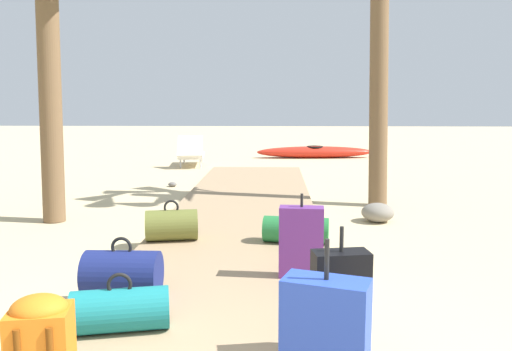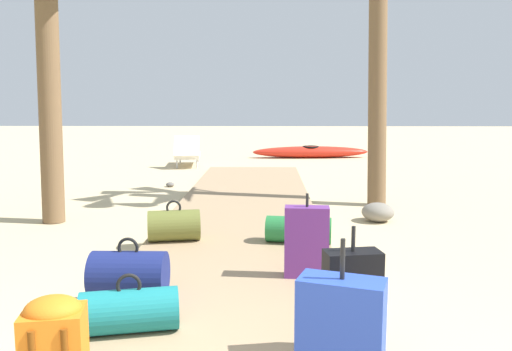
% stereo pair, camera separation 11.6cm
% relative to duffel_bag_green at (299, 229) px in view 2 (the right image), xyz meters
% --- Properties ---
extents(ground_plane, '(60.00, 60.00, 0.00)m').
position_rel_duffel_bag_green_xyz_m(ground_plane, '(-0.67, 0.26, -0.22)').
color(ground_plane, '#D1BA8C').
extents(boardwalk, '(2.01, 10.77, 0.08)m').
position_rel_duffel_bag_green_xyz_m(boardwalk, '(-0.67, 1.33, -0.18)').
color(boardwalk, tan).
rests_on(boardwalk, ground).
extents(duffel_bag_green, '(0.73, 0.38, 0.39)m').
position_rel_duffel_bag_green_xyz_m(duffel_bag_green, '(0.00, 0.00, 0.00)').
color(duffel_bag_green, '#237538').
rests_on(duffel_bag_green, boardwalk).
extents(duffel_bag_olive, '(0.61, 0.44, 0.45)m').
position_rel_duffel_bag_green_xyz_m(duffel_bag_olive, '(-1.36, 0.05, 0.03)').
color(duffel_bag_olive, olive).
rests_on(duffel_bag_olive, boardwalk).
extents(backpack_orange, '(0.34, 0.31, 0.53)m').
position_rel_duffel_bag_green_xyz_m(backpack_orange, '(-1.42, -3.03, 0.14)').
color(backpack_orange, orange).
rests_on(backpack_orange, boardwalk).
extents(duffel_bag_navy, '(0.57, 0.37, 0.48)m').
position_rel_duffel_bag_green_xyz_m(duffel_bag_navy, '(-1.41, -1.65, 0.04)').
color(duffel_bag_navy, navy).
rests_on(duffel_bag_navy, boardwalk).
extents(suitcase_blue, '(0.46, 0.33, 0.85)m').
position_rel_duffel_bag_green_xyz_m(suitcase_blue, '(0.02, -3.06, 0.18)').
color(suitcase_blue, '#2847B7').
rests_on(suitcase_blue, boardwalk).
extents(suitcase_black, '(0.35, 0.22, 0.79)m').
position_rel_duffel_bag_green_xyz_m(suitcase_black, '(0.16, -2.56, 0.18)').
color(suitcase_black, black).
rests_on(suitcase_black, boardwalk).
extents(duffel_bag_teal, '(0.68, 0.42, 0.40)m').
position_rel_duffel_bag_green_xyz_m(duffel_bag_teal, '(-1.24, -2.26, 0.00)').
color(duffel_bag_teal, '#197A7F').
rests_on(duffel_bag_teal, boardwalk).
extents(suitcase_purple, '(0.39, 0.19, 0.73)m').
position_rel_duffel_bag_green_xyz_m(suitcase_purple, '(0.00, -1.12, 0.17)').
color(suitcase_purple, '#6B2D84').
rests_on(suitcase_purple, boardwalk).
extents(lounge_chair, '(0.75, 1.60, 0.78)m').
position_rel_duffel_bag_green_xyz_m(lounge_chair, '(-2.32, 7.50, 0.10)').
color(lounge_chair, white).
rests_on(lounge_chair, ground).
extents(kayak, '(3.39, 0.88, 0.34)m').
position_rel_duffel_bag_green_xyz_m(kayak, '(0.92, 9.64, -0.05)').
color(kayak, red).
rests_on(kayak, ground).
extents(rock_right_near, '(0.58, 0.58, 0.25)m').
position_rel_duffel_bag_green_xyz_m(rock_right_near, '(1.15, 1.40, -0.10)').
color(rock_right_near, gray).
rests_on(rock_right_near, ground).
extents(rock_left_mid, '(0.23, 0.23, 0.09)m').
position_rel_duffel_bag_green_xyz_m(rock_left_mid, '(-2.17, 4.25, -0.18)').
color(rock_left_mid, slate).
rests_on(rock_left_mid, ground).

